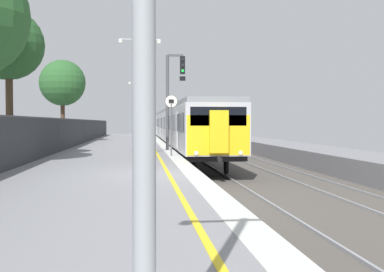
% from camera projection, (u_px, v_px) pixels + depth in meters
% --- Properties ---
extents(ground, '(17.40, 110.00, 1.21)m').
position_uv_depth(ground, '(265.00, 193.00, 15.39)').
color(ground, gray).
extents(commuter_train_at_platform, '(2.83, 41.57, 3.81)m').
position_uv_depth(commuter_train_at_platform, '(180.00, 126.00, 41.46)').
color(commuter_train_at_platform, '#B7B7BC').
rests_on(commuter_train_at_platform, ground).
extents(signal_gantry, '(1.10, 0.24, 5.39)m').
position_uv_depth(signal_gantry, '(172.00, 91.00, 28.10)').
color(signal_gantry, '#47474C').
rests_on(signal_gantry, ground).
extents(speed_limit_sign, '(0.59, 0.08, 2.83)m').
position_uv_depth(speed_limit_sign, '(171.00, 117.00, 23.13)').
color(speed_limit_sign, '#59595B').
rests_on(speed_limit_sign, ground).
extents(platform_lamp_mid, '(2.00, 0.20, 5.56)m').
position_uv_depth(platform_lamp_mid, '(140.00, 86.00, 23.52)').
color(platform_lamp_mid, '#93999E').
rests_on(platform_lamp_mid, ground).
extents(platform_lamp_far, '(2.00, 0.20, 5.22)m').
position_uv_depth(platform_lamp_far, '(140.00, 105.00, 44.17)').
color(platform_lamp_far, '#93999E').
rests_on(platform_lamp_far, ground).
extents(background_tree_centre, '(3.12, 3.12, 6.59)m').
position_uv_depth(background_tree_centre, '(7.00, 48.00, 22.19)').
color(background_tree_centre, '#473323').
rests_on(background_tree_centre, ground).
extents(background_tree_right, '(3.74, 3.74, 6.66)m').
position_uv_depth(background_tree_right, '(63.00, 85.00, 40.70)').
color(background_tree_right, '#473323').
rests_on(background_tree_right, ground).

